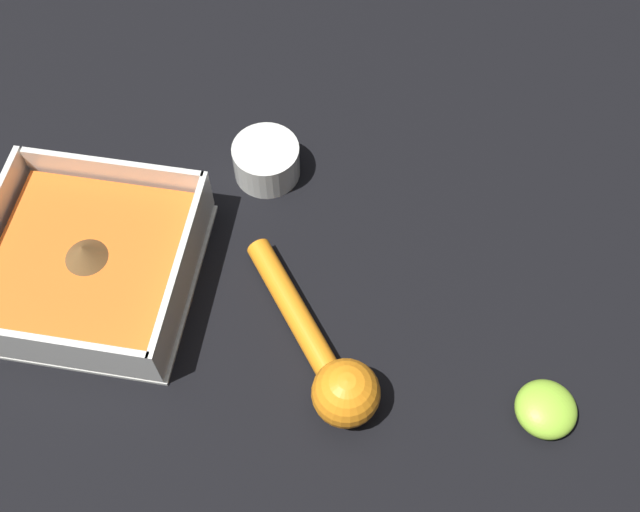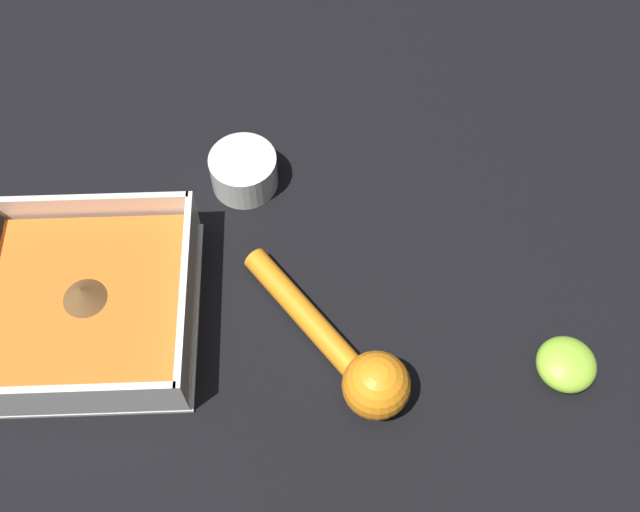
% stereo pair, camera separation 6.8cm
% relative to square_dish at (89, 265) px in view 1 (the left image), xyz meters
% --- Properties ---
extents(ground_plane, '(4.00, 4.00, 0.00)m').
position_rel_square_dish_xyz_m(ground_plane, '(-0.02, -0.00, -0.02)').
color(ground_plane, black).
extents(square_dish, '(0.19, 0.19, 0.06)m').
position_rel_square_dish_xyz_m(square_dish, '(0.00, 0.00, 0.00)').
color(square_dish, silver).
rests_on(square_dish, ground_plane).
extents(spice_bowl, '(0.07, 0.07, 0.04)m').
position_rel_square_dish_xyz_m(spice_bowl, '(0.15, -0.14, -0.00)').
color(spice_bowl, silver).
rests_on(spice_bowl, ground_plane).
extents(lemon_squeezer, '(0.17, 0.14, 0.06)m').
position_rel_square_dish_xyz_m(lemon_squeezer, '(-0.06, -0.24, 0.00)').
color(lemon_squeezer, orange).
rests_on(lemon_squeezer, ground_plane).
extents(lemon_half, '(0.05, 0.05, 0.03)m').
position_rel_square_dish_xyz_m(lemon_half, '(-0.07, -0.42, -0.01)').
color(lemon_half, '#93CC38').
rests_on(lemon_half, ground_plane).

